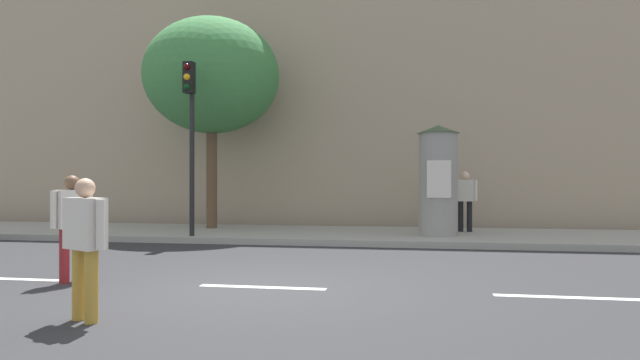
# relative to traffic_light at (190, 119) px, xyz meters

# --- Properties ---
(ground_plane) EXTENTS (80.00, 80.00, 0.00)m
(ground_plane) POSITION_rel_traffic_light_xyz_m (3.27, -5.24, -2.98)
(ground_plane) COLOR #2B2B2D
(sidewalk_curb) EXTENTS (36.00, 4.00, 0.15)m
(sidewalk_curb) POSITION_rel_traffic_light_xyz_m (3.27, 1.76, -2.91)
(sidewalk_curb) COLOR #9E9B93
(sidewalk_curb) RESTS_ON ground_plane
(lane_markings) EXTENTS (25.80, 0.16, 0.01)m
(lane_markings) POSITION_rel_traffic_light_xyz_m (3.27, -5.24, -2.98)
(lane_markings) COLOR silver
(lane_markings) RESTS_ON ground_plane
(building_backdrop) EXTENTS (36.00, 5.00, 10.20)m
(building_backdrop) POSITION_rel_traffic_light_xyz_m (3.27, 6.76, 2.12)
(building_backdrop) COLOR tan
(building_backdrop) RESTS_ON ground_plane
(traffic_light) EXTENTS (0.24, 0.45, 4.20)m
(traffic_light) POSITION_rel_traffic_light_xyz_m (0.00, 0.00, 0.00)
(traffic_light) COLOR black
(traffic_light) RESTS_ON sidewalk_curb
(poster_column) EXTENTS (1.04, 1.04, 2.71)m
(poster_column) POSITION_rel_traffic_light_xyz_m (5.92, 1.30, -1.46)
(poster_column) COLOR gray
(poster_column) RESTS_ON sidewalk_curb
(street_tree) EXTENTS (3.85, 3.85, 5.97)m
(street_tree) POSITION_rel_traffic_light_xyz_m (-0.36, 2.39, 1.49)
(street_tree) COLOR brown
(street_tree) RESTS_ON sidewalk_curb
(pedestrian_tallest) EXTENTS (0.43, 0.58, 1.57)m
(pedestrian_tallest) POSITION_rel_traffic_light_xyz_m (0.40, -5.30, -2.06)
(pedestrian_tallest) COLOR maroon
(pedestrian_tallest) RESTS_ON ground_plane
(pedestrian_in_dark_shirt) EXTENTS (0.60, 0.43, 1.51)m
(pedestrian_in_dark_shirt) POSITION_rel_traffic_light_xyz_m (1.94, -7.38, -2.10)
(pedestrian_in_dark_shirt) COLOR #B78C33
(pedestrian_in_dark_shirt) RESTS_ON ground_plane
(pedestrian_near_pole) EXTENTS (0.62, 0.43, 1.59)m
(pedestrian_near_pole) POSITION_rel_traffic_light_xyz_m (6.66, 2.45, -1.88)
(pedestrian_near_pole) COLOR black
(pedestrian_near_pole) RESTS_ON sidewalk_curb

